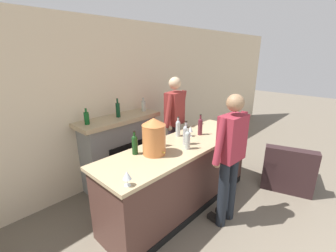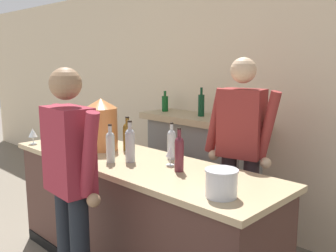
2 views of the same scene
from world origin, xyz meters
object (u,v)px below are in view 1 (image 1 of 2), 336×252
Objects in this scene: person_bartender at (175,123)px; ice_bucket_steel at (229,125)px; armchair_black at (287,171)px; wine_bottle_burgundy_dark at (158,137)px; wine_bottle_riesling_slim at (135,144)px; wine_bottle_chardonnay_pale at (200,126)px; person_customer at (230,156)px; wine_bottle_merlot_tall at (186,134)px; wine_bottle_cabernet_heavy at (178,128)px; fireplace_stone at (120,150)px; wine_glass_front_left at (127,176)px; copper_dispenser at (154,136)px; wine_glass_mid_counter at (191,130)px.

person_bartender is 0.94m from ice_bucket_steel.
wine_bottle_burgundy_dark reaches higher than armchair_black.
wine_bottle_riesling_slim is 0.94× the size of wine_bottle_chardonnay_pale.
person_customer is 0.96× the size of person_bartender.
person_bartender is 0.93m from wine_bottle_merlot_tall.
person_bartender is 0.59m from wine_bottle_cabernet_heavy.
wine_bottle_cabernet_heavy is (0.44, -0.93, 0.52)m from fireplace_stone.
wine_bottle_burgundy_dark is at bearing -5.28° from wine_bottle_riesling_slim.
fireplace_stone is at bearing 57.95° from wine_glass_front_left.
copper_dispenser is 0.83m from wine_glass_mid_counter.
person_bartender is 5.97× the size of wine_bottle_cabernet_heavy.
wine_bottle_riesling_slim is at bearing 174.72° from wine_bottle_burgundy_dark.
fireplace_stone is 4.96× the size of wine_bottle_riesling_slim.
fireplace_stone is 9.86× the size of wine_glass_front_left.
armchair_black is 3.36× the size of wine_bottle_cabernet_heavy.
person_customer is at bearing -63.33° from wine_bottle_burgundy_dark.
person_customer is 5.76× the size of wine_bottle_cabernet_heavy.
wine_bottle_burgundy_dark is at bearing 164.81° from ice_bucket_steel.
wine_bottle_cabernet_heavy is (0.06, 0.92, 0.15)m from person_customer.
person_customer is at bearing -48.53° from copper_dispenser.
wine_bottle_merlot_tall is 1.08× the size of wine_bottle_burgundy_dark.
person_customer is at bearing -103.39° from wine_glass_mid_counter.
wine_bottle_riesling_slim is (-1.68, 0.39, 0.05)m from ice_bucket_steel.
armchair_black is at bearing -13.56° from wine_glass_front_left.
wine_bottle_riesling_slim is (-1.26, -0.45, 0.11)m from person_bartender.
wine_bottle_burgundy_dark is at bearing -92.76° from fireplace_stone.
wine_bottle_merlot_tall is 0.47m from wine_bottle_chardonnay_pale.
wine_bottle_cabernet_heavy is 1.95× the size of wine_glass_mid_counter.
person_bartender reaches higher than wine_bottle_merlot_tall.
armchair_black is 0.56× the size of person_bartender.
armchair_black is at bearing -25.10° from copper_dispenser.
wine_bottle_merlot_tall is 1.10× the size of wine_bottle_cabernet_heavy.
fireplace_stone is 1.13m from wine_bottle_burgundy_dark.
wine_glass_front_left is (-0.50, -0.51, -0.03)m from wine_bottle_riesling_slim.
wine_bottle_merlot_tall is at bearing -78.05° from fireplace_stone.
person_customer reaches higher than copper_dispenser.
wine_bottle_burgundy_dark is 2.02× the size of wine_glass_front_left.
wine_glass_mid_counter is (0.30, 0.15, -0.04)m from wine_bottle_merlot_tall.
wine_bottle_merlot_tall is at bearing -36.68° from wine_bottle_burgundy_dark.
person_bartender is (0.84, -0.51, 0.41)m from fireplace_stone.
ice_bucket_steel is at bearing -13.04° from wine_bottle_riesling_slim.
armchair_black is at bearing -48.12° from fireplace_stone.
person_customer is at bearing -108.86° from person_bartender.
copper_dispenser reaches higher than ice_bucket_steel.
wine_bottle_riesling_slim is at bearing -160.27° from person_bartender.
wine_bottle_chardonnay_pale is at bearing -23.15° from wine_glass_mid_counter.
person_customer is 1.41m from person_bartender.
person_customer is 1.21m from wine_bottle_riesling_slim.
wine_bottle_cabernet_heavy is 0.94× the size of wine_bottle_chardonnay_pale.
wine_bottle_burgundy_dark reaches higher than wine_glass_mid_counter.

